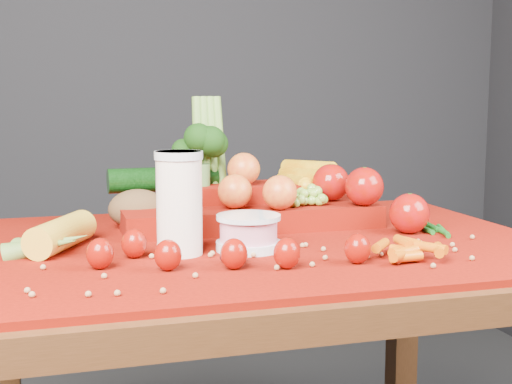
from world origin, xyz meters
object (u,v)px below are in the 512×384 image
object	(u,v)px
table	(259,296)
produce_mound	(257,197)
yogurt_bowl	(249,231)
milk_glass	(179,199)

from	to	relation	value
table	produce_mound	size ratio (longest dim) A/B	1.85
yogurt_bowl	produce_mound	world-z (taller)	produce_mound
produce_mound	milk_glass	bearing A→B (deg)	-131.82
milk_glass	yogurt_bowl	distance (m)	0.14
table	milk_glass	bearing A→B (deg)	-155.47
milk_glass	yogurt_bowl	xyz separation A→B (m)	(0.12, -0.00, -0.06)
milk_glass	yogurt_bowl	size ratio (longest dim) A/B	1.54
table	milk_glass	xyz separation A→B (m)	(-0.16, -0.07, 0.20)
milk_glass	produce_mound	xyz separation A→B (m)	(0.20, 0.23, -0.04)
yogurt_bowl	produce_mound	xyz separation A→B (m)	(0.08, 0.23, 0.02)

